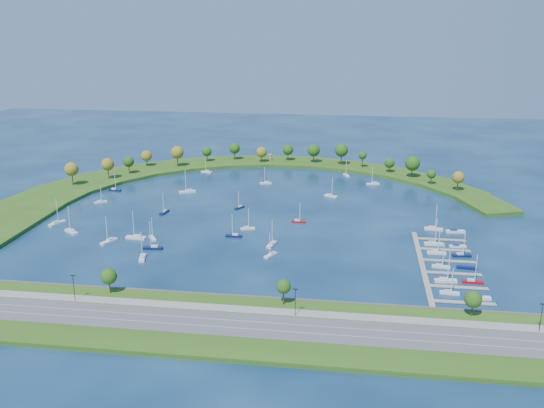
# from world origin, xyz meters

# --- Properties ---
(ground) EXTENTS (700.00, 700.00, 0.00)m
(ground) POSITION_xyz_m (0.00, 0.00, 0.00)
(ground) COLOR #071F3E
(ground) RESTS_ON ground
(south_shoreline) EXTENTS (420.00, 43.10, 11.60)m
(south_shoreline) POSITION_xyz_m (0.03, -122.88, 1.00)
(south_shoreline) COLOR #2F5015
(south_shoreline) RESTS_ON ground
(breakwater) EXTENTS (286.74, 247.64, 2.00)m
(breakwater) POSITION_xyz_m (-46.33, 48.72, 0.99)
(breakwater) COLOR #2F5015
(breakwater) RESTS_ON ground
(breakwater_trees) EXTENTS (238.55, 93.48, 14.85)m
(breakwater_trees) POSITION_xyz_m (-12.92, 87.45, 10.66)
(breakwater_trees) COLOR #382314
(breakwater_trees) RESTS_ON breakwater
(harbor_tower) EXTENTS (2.60, 2.60, 4.65)m
(harbor_tower) POSITION_xyz_m (-12.11, 115.84, 4.38)
(harbor_tower) COLOR gray
(harbor_tower) RESTS_ON breakwater
(dock_system) EXTENTS (24.28, 82.00, 1.60)m
(dock_system) POSITION_xyz_m (85.30, -61.00, 0.35)
(dock_system) COLOR gray
(dock_system) RESTS_ON ground
(moored_boat_0) EXTENTS (6.72, 5.96, 10.36)m
(moored_boat_0) POSITION_xyz_m (-92.91, 6.36, 0.86)
(moored_boat_0) COLOR silver
(moored_boat_0) RESTS_ON ground
(moored_boat_1) EXTENTS (7.46, 4.38, 10.60)m
(moored_boat_1) POSITION_xyz_m (-2.83, -25.90, 0.87)
(moored_boat_1) COLOR silver
(moored_boat_1) RESTS_ON ground
(moored_boat_2) EXTENTS (9.95, 6.74, 14.32)m
(moored_boat_2) POSITION_xyz_m (-50.10, 33.57, 0.98)
(moored_boat_2) COLOR silver
(moored_boat_2) RESTS_ON ground
(moored_boat_3) EXTENTS (5.27, 7.55, 10.92)m
(moored_boat_3) POSITION_xyz_m (13.47, -58.75, 0.88)
(moored_boat_3) COLOR silver
(moored_boat_3) RESTS_ON ground
(moored_boat_4) EXTENTS (5.66, 7.29, 10.77)m
(moored_boat_4) POSITION_xyz_m (-44.79, -45.61, 0.87)
(moored_boat_4) COLOR silver
(moored_boat_4) RESTS_ON ground
(moored_boat_5) EXTENTS (9.68, 3.24, 14.02)m
(moored_boat_5) POSITION_xyz_m (-52.60, -46.23, 0.97)
(moored_boat_5) COLOR silver
(moored_boat_5) RESTS_ON ground
(moored_boat_6) EXTENTS (7.78, 2.23, 11.41)m
(moored_boat_6) POSITION_xyz_m (-7.31, -37.23, 0.89)
(moored_boat_6) COLOR #0A1643
(moored_boat_6) RESTS_ON ground
(moored_boat_7) EXTENTS (7.71, 3.57, 10.93)m
(moored_boat_7) POSITION_xyz_m (-6.69, 59.84, 0.88)
(moored_boat_7) COLOR silver
(moored_boat_7) RESTS_ON ground
(moored_boat_8) EXTENTS (9.07, 3.27, 13.06)m
(moored_boat_8) POSITION_xyz_m (-40.30, -57.93, 0.94)
(moored_boat_8) COLOR #0A1643
(moored_boat_8) RESTS_ON ground
(moored_boat_9) EXTENTS (8.85, 7.44, 13.38)m
(moored_boat_9) POSITION_xyz_m (-86.58, -42.79, 0.95)
(moored_boat_9) COLOR silver
(moored_boat_9) RESTS_ON ground
(moored_boat_10) EXTENTS (4.28, 8.66, 12.27)m
(moored_boat_10) POSITION_xyz_m (-40.94, -69.99, 0.91)
(moored_boat_10) COLOR silver
(moored_boat_10) RESTS_ON ground
(moored_boat_11) EXTENTS (8.02, 5.26, 11.50)m
(moored_boat_11) POSITION_xyz_m (35.19, 36.65, 0.89)
(moored_boat_11) COLOR silver
(moored_boat_11) RESTS_ON ground
(moored_boat_12) EXTENTS (3.37, 8.01, 11.41)m
(moored_boat_12) POSITION_xyz_m (-51.43, -6.65, 0.89)
(moored_boat_12) COLOR #0A1643
(moored_boat_12) RESTS_ON ground
(moored_boat_13) EXTENTS (6.18, 9.47, 13.57)m
(moored_boat_13) POSITION_xyz_m (-99.34, -32.06, 0.95)
(moored_boat_13) COLOR silver
(moored_boat_13) RESTS_ON ground
(moored_boat_14) EXTENTS (7.58, 2.60, 10.95)m
(moored_boat_14) POSITION_xyz_m (-94.51, 31.11, 0.88)
(moored_boat_14) COLOR #0A1643
(moored_boat_14) RESTS_ON ground
(moored_boat_15) EXTENTS (7.72, 3.35, 10.99)m
(moored_boat_15) POSITION_xyz_m (-50.74, 83.02, 0.88)
(moored_boat_15) COLOR silver
(moored_boat_15) RESTS_ON ground
(moored_boat_16) EXTENTS (7.28, 2.62, 10.48)m
(moored_boat_16) POSITION_xyz_m (21.05, -11.90, 0.87)
(moored_boat_16) COLOR maroon
(moored_boat_16) RESTS_ON ground
(moored_boat_17) EXTENTS (4.04, 8.60, 12.19)m
(moored_boat_17) POSITION_xyz_m (12.07, -46.13, 0.91)
(moored_boat_17) COLOR silver
(moored_boat_17) RESTS_ON ground
(moored_boat_18) EXTENTS (4.64, 7.45, 10.62)m
(moored_boat_18) POSITION_xyz_m (43.05, 86.82, 0.87)
(moored_boat_18) COLOR silver
(moored_boat_18) RESTS_ON ground
(moored_boat_19) EXTENTS (4.98, 6.59, 9.67)m
(moored_boat_19) POSITION_xyz_m (-13.34, 7.47, 0.85)
(moored_boat_19) COLOR #0A1643
(moored_boat_19) RESTS_ON ground
(moored_boat_20) EXTENTS (8.40, 4.48, 11.89)m
(moored_boat_20) POSITION_xyz_m (60.08, 67.41, 0.90)
(moored_boat_20) COLOR silver
(moored_boat_20) RESTS_ON ground
(moored_boat_21) EXTENTS (5.95, 9.13, 13.08)m
(moored_boat_21) POSITION_xyz_m (-63.24, -52.73, 0.94)
(moored_boat_21) COLOR silver
(moored_boat_21) RESTS_ON ground
(docked_boat_0) EXTENTS (7.41, 2.51, 10.72)m
(docked_boat_0) POSITION_xyz_m (85.54, -86.76, 0.87)
(docked_boat_0) COLOR silver
(docked_boat_0) RESTS_ON ground
(docked_boat_1) EXTENTS (8.20, 3.01, 1.64)m
(docked_boat_1) POSITION_xyz_m (95.98, -89.69, 0.60)
(docked_boat_1) COLOR silver
(docked_boat_1) RESTS_ON ground
(docked_boat_2) EXTENTS (8.98, 3.24, 12.93)m
(docked_boat_2) POSITION_xyz_m (85.51, -75.83, 0.93)
(docked_boat_2) COLOR silver
(docked_boat_2) RESTS_ON ground
(docked_boat_3) EXTENTS (8.15, 2.54, 11.88)m
(docked_boat_3) POSITION_xyz_m (96.02, -75.28, 0.90)
(docked_boat_3) COLOR maroon
(docked_boat_3) RESTS_ON ground
(docked_boat_4) EXTENTS (7.61, 2.84, 10.93)m
(docked_boat_4) POSITION_xyz_m (85.53, -61.47, 0.88)
(docked_boat_4) COLOR silver
(docked_boat_4) RESTS_ON ground
(docked_boat_5) EXTENTS (8.37, 3.15, 1.67)m
(docked_boat_5) POSITION_xyz_m (95.98, -60.94, 0.61)
(docked_boat_5) COLOR #0A1643
(docked_boat_5) RESTS_ON ground
(docked_boat_6) EXTENTS (8.12, 2.29, 11.93)m
(docked_boat_6) POSITION_xyz_m (85.52, -45.90, 0.90)
(docked_boat_6) COLOR silver
(docked_boat_6) RESTS_ON ground
(docked_boat_7) EXTENTS (8.33, 3.19, 11.94)m
(docked_boat_7) POSITION_xyz_m (96.02, -47.48, 0.90)
(docked_boat_7) COLOR #0A1643
(docked_boat_7) RESTS_ON ground
(docked_boat_8) EXTENTS (8.71, 2.81, 12.64)m
(docked_boat_8) POSITION_xyz_m (85.51, -34.86, 0.93)
(docked_boat_8) COLOR silver
(docked_boat_8) RESTS_ON ground
(docked_boat_9) EXTENTS (7.77, 2.95, 1.55)m
(docked_boat_9) POSITION_xyz_m (95.99, -36.38, 0.57)
(docked_boat_9) COLOR silver
(docked_boat_9) RESTS_ON ground
(docked_boat_10) EXTENTS (9.13, 3.51, 13.08)m
(docked_boat_10) POSITION_xyz_m (87.91, -13.95, 0.94)
(docked_boat_10) COLOR silver
(docked_boat_10) RESTS_ON ground
(docked_boat_11) EXTENTS (9.37, 3.53, 1.87)m
(docked_boat_11) POSITION_xyz_m (97.87, -16.28, 0.69)
(docked_boat_11) COLOR silver
(docked_boat_11) RESTS_ON ground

